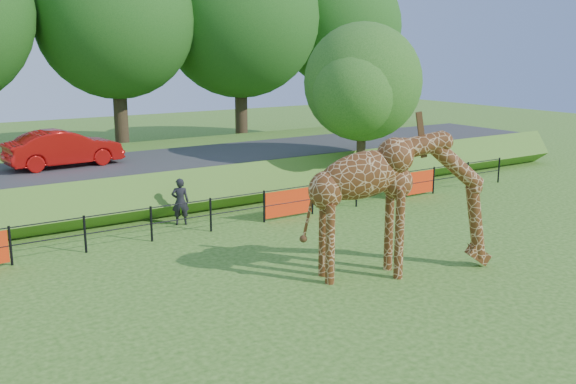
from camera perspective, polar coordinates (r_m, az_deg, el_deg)
name	(u,v)px	position (r m, az deg, el deg)	size (l,w,h in m)	color
ground	(375,316)	(14.47, 7.78, -10.86)	(90.00, 90.00, 0.00)	#2C5A16
giraffe	(401,204)	(16.62, 10.01, -1.05)	(5.22, 0.96, 3.73)	#532B11
perimeter_fence	(211,215)	(20.64, -6.89, -2.02)	(28.07, 0.10, 1.10)	black
embankment	(129,174)	(27.39, -13.94, 1.55)	(40.00, 9.00, 1.30)	#2C5A16
road	(141,163)	(25.87, -12.91, 2.57)	(40.00, 5.00, 0.12)	#333335
car_red	(64,148)	(25.36, -19.29, 3.69)	(1.46, 4.18, 1.38)	red
visitor	(180,202)	(21.53, -9.56, -0.84)	(0.57, 0.38, 1.57)	black
tree_east	(364,87)	(25.58, 6.77, 9.28)	(5.40, 4.71, 6.76)	#2E2314
bg_tree_line	(113,18)	(33.71, -15.28, 14.68)	(37.30, 8.80, 11.82)	#2E2314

